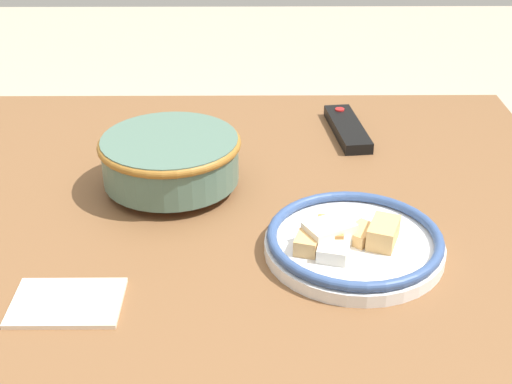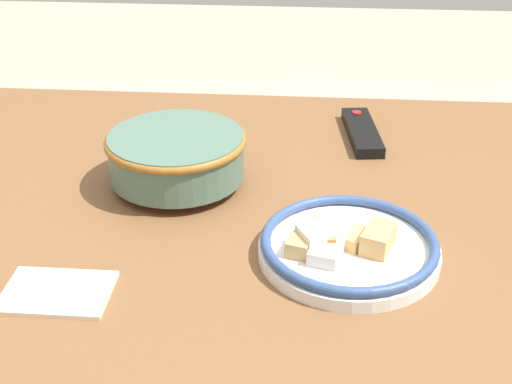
# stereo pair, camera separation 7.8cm
# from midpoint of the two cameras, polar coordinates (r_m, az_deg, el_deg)

# --- Properties ---
(dining_table) EXTENTS (1.16, 1.04, 0.72)m
(dining_table) POSITION_cam_midpoint_polar(r_m,az_deg,el_deg) (1.08, -6.22, -6.58)
(dining_table) COLOR brown
(dining_table) RESTS_ON ground_plane
(noodle_bowl) EXTENTS (0.22, 0.22, 0.09)m
(noodle_bowl) POSITION_cam_midpoint_polar(r_m,az_deg,el_deg) (1.12, -8.83, 2.60)
(noodle_bowl) COLOR #4C6B5B
(noodle_bowl) RESTS_ON dining_table
(food_plate) EXTENTS (0.24, 0.24, 0.05)m
(food_plate) POSITION_cam_midpoint_polar(r_m,az_deg,el_deg) (0.97, 5.48, -4.04)
(food_plate) COLOR white
(food_plate) RESTS_ON dining_table
(tv_remote) EXTENTS (0.07, 0.19, 0.02)m
(tv_remote) POSITION_cam_midpoint_polar(r_m,az_deg,el_deg) (1.32, 5.64, 5.05)
(tv_remote) COLOR black
(tv_remote) RESTS_ON dining_table
(folded_napkin) EXTENTS (0.13, 0.09, 0.01)m
(folded_napkin) POSITION_cam_midpoint_polar(r_m,az_deg,el_deg) (0.92, -17.27, -8.52)
(folded_napkin) COLOR beige
(folded_napkin) RESTS_ON dining_table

